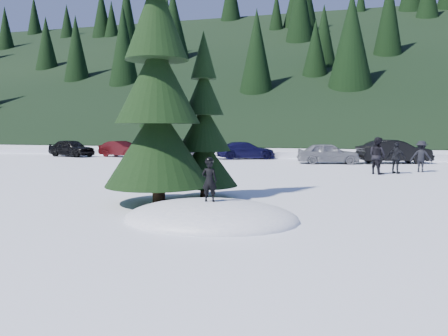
% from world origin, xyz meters
% --- Properties ---
extents(ground, '(200.00, 200.00, 0.00)m').
position_xyz_m(ground, '(0.00, 0.00, 0.00)').
color(ground, white).
rests_on(ground, ground).
extents(snow_mound, '(4.48, 3.52, 0.96)m').
position_xyz_m(snow_mound, '(0.00, 0.00, 0.00)').
color(snow_mound, white).
rests_on(snow_mound, ground).
extents(forest_hillside, '(200.00, 60.00, 25.00)m').
position_xyz_m(forest_hillside, '(0.00, 54.00, 12.50)').
color(forest_hillside, black).
rests_on(forest_hillside, ground).
extents(spruce_tall, '(3.20, 3.20, 8.60)m').
position_xyz_m(spruce_tall, '(-2.20, 1.80, 3.32)').
color(spruce_tall, black).
rests_on(spruce_tall, ground).
extents(spruce_short, '(2.20, 2.20, 5.37)m').
position_xyz_m(spruce_short, '(-1.20, 3.20, 2.10)').
color(spruce_short, black).
rests_on(spruce_short, ground).
extents(child_skier, '(0.40, 0.28, 1.03)m').
position_xyz_m(child_skier, '(0.00, -0.13, 1.00)').
color(child_skier, black).
rests_on(child_skier, snow_mound).
extents(adult_0, '(1.11, 1.12, 1.83)m').
position_xyz_m(adult_0, '(4.83, 12.28, 0.91)').
color(adult_0, black).
rests_on(adult_0, ground).
extents(adult_1, '(0.98, 0.80, 1.56)m').
position_xyz_m(adult_1, '(5.76, 12.72, 0.78)').
color(adult_1, black).
rests_on(adult_1, ground).
extents(adult_2, '(1.14, 0.80, 1.62)m').
position_xyz_m(adult_2, '(7.08, 13.90, 0.81)').
color(adult_2, black).
rests_on(adult_2, ground).
extents(car_0, '(4.24, 2.55, 1.35)m').
position_xyz_m(car_0, '(-17.39, 19.58, 0.68)').
color(car_0, black).
rests_on(car_0, ground).
extents(car_1, '(3.93, 2.17, 1.23)m').
position_xyz_m(car_1, '(-13.35, 20.18, 0.61)').
color(car_1, black).
rests_on(car_1, ground).
extents(car_2, '(5.53, 3.09, 1.46)m').
position_xyz_m(car_2, '(-8.28, 19.71, 0.73)').
color(car_2, '#494A51').
rests_on(car_2, ground).
extents(car_3, '(4.62, 3.17, 1.24)m').
position_xyz_m(car_3, '(-3.60, 20.60, 0.62)').
color(car_3, black).
rests_on(car_3, ground).
extents(car_4, '(4.10, 2.27, 1.32)m').
position_xyz_m(car_4, '(2.31, 18.01, 0.66)').
color(car_4, gray).
rests_on(car_4, ground).
extents(car_5, '(4.82, 3.01, 1.50)m').
position_xyz_m(car_5, '(6.35, 19.32, 0.75)').
color(car_5, black).
rests_on(car_5, ground).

